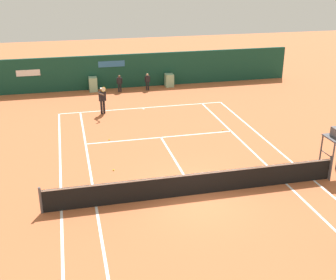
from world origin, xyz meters
TOP-DOWN VIEW (x-y plane):
  - ground_plane at (-0.00, 0.58)m, footprint 80.00×80.00m
  - tennis_net at (0.00, 0.00)m, footprint 12.10×0.10m
  - sponsor_back_wall at (-0.01, 16.97)m, footprint 25.00×1.02m
  - player_on_baseline at (-2.62, 11.09)m, footprint 0.49×0.87m
  - ball_kid_left_post at (-0.95, 15.80)m, footprint 0.41×0.20m
  - ball_kid_right_post at (1.10, 15.80)m, footprint 0.41×0.20m
  - tennis_ball_near_service_line at (-2.75, 6.65)m, footprint 0.07×0.07m
  - tennis_ball_by_sideline at (3.59, 6.62)m, footprint 0.07×0.07m
  - tennis_ball_mid_court at (-2.97, 2.96)m, footprint 0.07×0.07m

SIDE VIEW (x-z plane):
  - ground_plane at x=0.00m, z-range 0.00..0.01m
  - tennis_ball_near_service_line at x=-2.75m, z-range 0.00..0.07m
  - tennis_ball_by_sideline at x=3.59m, z-range 0.00..0.07m
  - tennis_ball_mid_court at x=-2.97m, z-range 0.00..0.07m
  - tennis_net at x=0.00m, z-range -0.02..1.05m
  - ball_kid_left_post at x=-0.95m, z-range 0.10..1.35m
  - ball_kid_right_post at x=1.10m, z-range 0.10..1.35m
  - player_on_baseline at x=-2.62m, z-range 0.06..1.94m
  - sponsor_back_wall at x=-0.01m, z-range -0.04..2.46m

